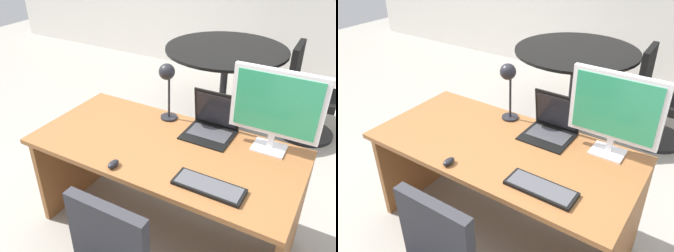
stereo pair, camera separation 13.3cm
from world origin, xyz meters
TOP-DOWN VIEW (x-y plane):
  - ground at (0.00, 1.50)m, footprint 12.00×12.00m
  - desk at (0.00, 0.05)m, footprint 1.71×0.82m
  - monitor at (0.58, 0.29)m, footprint 0.54×0.16m
  - laptop at (0.19, 0.31)m, footprint 0.32×0.29m
  - keyboard at (0.41, -0.24)m, footprint 0.39×0.14m
  - mouse at (-0.14, -0.34)m, footprint 0.05×0.08m
  - desk_lamp at (-0.15, 0.30)m, footprint 0.12×0.15m
  - meeting_table at (-0.33, 1.87)m, footprint 1.32×1.32m
  - meeting_chair_near at (0.56, 1.91)m, footprint 0.56×0.56m

SIDE VIEW (x-z plane):
  - ground at x=0.00m, z-range 0.00..0.00m
  - meeting_chair_near at x=0.56m, z-range -0.09..0.87m
  - desk at x=0.00m, z-range 0.15..0.90m
  - meeting_table at x=-0.33m, z-range 0.21..1.02m
  - keyboard at x=0.41m, z-range 0.75..0.77m
  - mouse at x=-0.14m, z-range 0.75..0.79m
  - laptop at x=0.19m, z-range 0.69..0.97m
  - monitor at x=0.58m, z-range 0.79..1.31m
  - desk_lamp at x=-0.15m, z-range 0.85..1.27m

